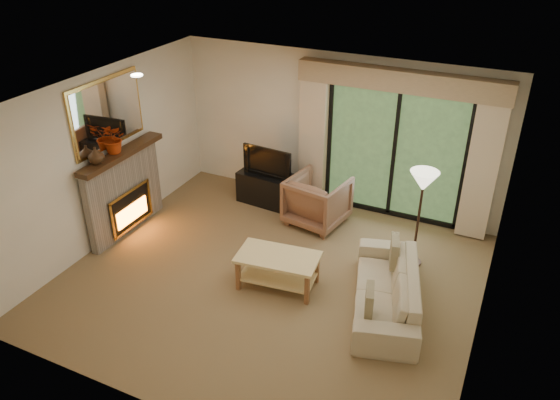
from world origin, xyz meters
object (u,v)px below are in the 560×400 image
at_px(sofa, 386,289).
at_px(coffee_table, 278,271).
at_px(media_console, 270,189).
at_px(armchair, 317,201).

relative_size(sofa, coffee_table, 1.81).
bearing_deg(media_console, armchair, -10.21).
bearing_deg(armchair, sofa, 144.47).
height_order(media_console, sofa, sofa).
relative_size(media_console, sofa, 0.56).
distance_m(media_console, armchair, 1.03).
relative_size(media_console, armchair, 1.23).
bearing_deg(sofa, media_console, -141.35).
height_order(armchair, coffee_table, armchair).
xyz_separation_m(media_console, armchair, (0.98, -0.26, 0.13)).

